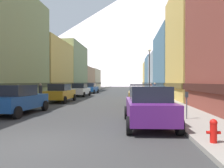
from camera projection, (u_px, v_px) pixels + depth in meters
ground_plane at (31, 146)px, 6.34m from camera, size 400.00×400.00×0.00m
sidewalk_left at (83, 92)px, 41.74m from camera, size 2.50×100.00×0.15m
sidewalk_right at (147, 92)px, 40.69m from camera, size 2.50×100.00×0.15m
storefront_left_2 at (43, 69)px, 33.79m from camera, size 7.16×11.33×8.60m
storefront_left_3 at (65, 68)px, 46.06m from camera, size 7.68×12.86×10.24m
storefront_left_4 at (75, 79)px, 58.20m from camera, size 9.77×11.19×6.06m
storefront_left_5 at (87, 79)px, 70.24m from camera, size 8.13×12.15×6.24m
storefront_right_1 at (207, 47)px, 22.05m from camera, size 7.35×9.18×11.62m
storefront_right_2 at (181, 64)px, 33.96m from camera, size 7.66×13.91×10.11m
storefront_right_3 at (171, 73)px, 46.72m from camera, size 9.46×11.30×8.26m
storefront_right_4 at (163, 74)px, 58.36m from camera, size 9.43×11.43×9.01m
storefront_right_5 at (154, 76)px, 69.33m from camera, size 7.52×9.41×8.40m
car_left_0 at (18, 99)px, 12.75m from camera, size 2.22×4.47×1.78m
car_left_1 at (61, 93)px, 20.57m from camera, size 2.06×4.40×1.78m
car_left_2 at (80, 90)px, 28.75m from camera, size 2.18×4.46×1.78m
car_left_3 at (91, 88)px, 36.54m from camera, size 2.25×4.48×1.78m
car_right_0 at (149, 106)px, 9.30m from camera, size 2.24×4.48×1.78m
car_right_1 at (140, 95)px, 17.73m from camera, size 2.07×4.41×1.78m
fire_hydrant_near at (213, 130)px, 6.22m from camera, size 0.40×0.22×0.70m
parking_meter_near at (187, 101)px, 10.26m from camera, size 0.14×0.10×1.33m
pedestrian_0 at (40, 92)px, 21.71m from camera, size 0.36×0.36×1.68m
pedestrian_1 at (155, 90)px, 27.63m from camera, size 0.36×0.36×1.74m
pedestrian_2 at (151, 89)px, 32.87m from camera, size 0.36×0.36×1.64m
streetlamp_right at (149, 65)px, 25.52m from camera, size 0.36×0.36×5.86m
mountain_backdrop at (146, 33)px, 262.89m from camera, size 353.67×353.67×126.66m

